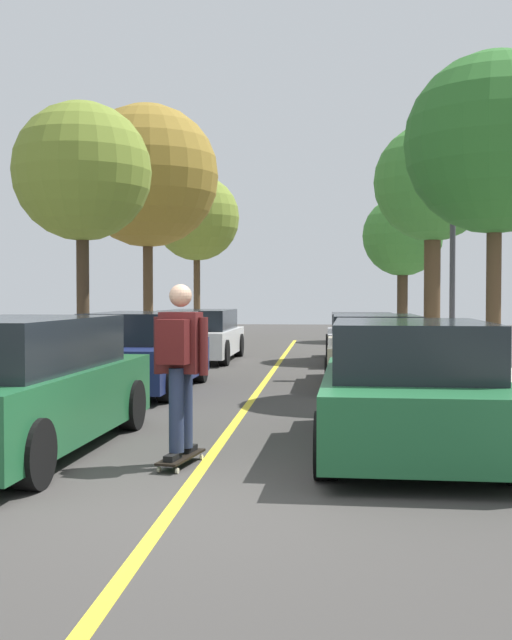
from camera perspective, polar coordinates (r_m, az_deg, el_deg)
ground at (r=6.87m, az=-5.57°, el=-12.79°), size 80.00×80.00×0.00m
center_line at (r=10.74m, az=-1.55°, el=-7.44°), size 0.12×39.20×0.01m
parked_car_left_nearest at (r=9.06m, az=-16.93°, el=-4.59°), size 2.02×4.61×1.48m
parked_car_left_near at (r=14.50m, az=-8.37°, el=-2.32°), size 2.00×4.40×1.41m
parked_car_left_far at (r=20.95m, az=-4.14°, el=-1.10°), size 2.03×4.38×1.34m
parked_car_right_nearest at (r=8.93m, az=11.02°, el=-4.83°), size 2.07×4.35×1.44m
parked_car_right_near at (r=15.36m, az=8.57°, el=-2.20°), size 1.92×4.14×1.35m
parked_car_right_far at (r=20.77m, az=7.69°, el=-1.25°), size 1.92×4.39×1.26m
street_tree_left_nearest at (r=17.65m, az=-12.41°, el=10.32°), size 2.97×2.97×5.73m
street_tree_left_near at (r=23.69m, az=-7.81°, el=10.21°), size 4.16×4.16×7.15m
street_tree_left_far at (r=32.11m, az=-4.29°, el=7.31°), size 3.43×3.43×6.41m
street_tree_right_nearest at (r=14.08m, az=16.82°, el=12.02°), size 3.02×3.02×5.63m
street_tree_right_near at (r=21.83m, az=12.61°, el=9.50°), size 3.13×3.13×6.15m
street_tree_right_far at (r=30.11m, az=10.52°, el=5.90°), size 2.99×2.99×5.29m
fire_hydrant at (r=15.14m, az=-13.71°, el=-2.95°), size 0.20×0.20×0.70m
streetlamp at (r=17.58m, az=13.99°, el=7.88°), size 0.36×0.24×6.11m
skateboard at (r=8.16m, az=-5.42°, el=-9.81°), size 0.38×0.87×0.10m
skateboarder at (r=7.99m, az=-5.53°, el=-2.80°), size 0.59×0.71×1.73m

